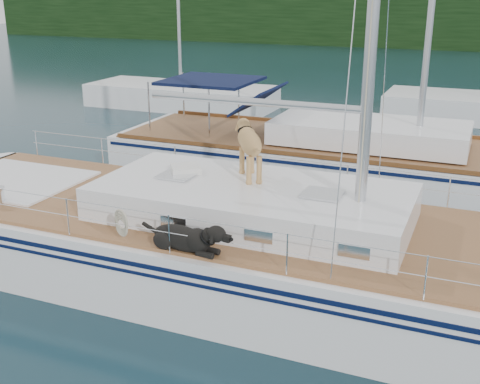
% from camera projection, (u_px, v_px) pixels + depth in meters
% --- Properties ---
extents(ground, '(120.00, 120.00, 0.00)m').
position_uv_depth(ground, '(210.00, 276.00, 10.82)').
color(ground, black).
rests_on(ground, ground).
extents(tree_line, '(90.00, 3.00, 6.00)m').
position_uv_depth(tree_line, '(445.00, 11.00, 49.12)').
color(tree_line, black).
rests_on(tree_line, ground).
extents(shore_bank, '(92.00, 1.00, 1.20)m').
position_uv_depth(shore_bank, '(443.00, 40.00, 50.95)').
color(shore_bank, '#595147').
rests_on(shore_bank, ground).
extents(main_sailboat, '(12.00, 3.80, 14.01)m').
position_uv_depth(main_sailboat, '(214.00, 242.00, 10.56)').
color(main_sailboat, white).
rests_on(main_sailboat, ground).
extents(neighbor_sailboat, '(11.00, 3.50, 13.30)m').
position_uv_depth(neighbor_sailboat, '(326.00, 159.00, 15.80)').
color(neighbor_sailboat, white).
rests_on(neighbor_sailboat, ground).
extents(bg_boat_west, '(8.00, 3.00, 11.65)m').
position_uv_depth(bg_boat_west, '(181.00, 97.00, 25.81)').
color(bg_boat_west, white).
rests_on(bg_boat_west, ground).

